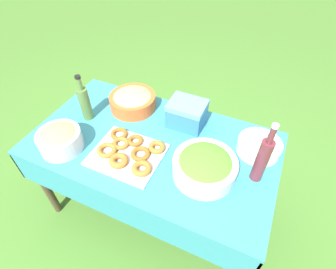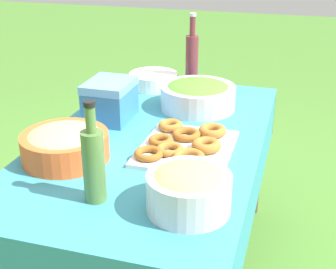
{
  "view_description": "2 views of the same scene",
  "coord_description": "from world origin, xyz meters",
  "px_view_note": "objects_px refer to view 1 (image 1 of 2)",
  "views": [
    {
      "loc": [
        0.52,
        -0.93,
        1.82
      ],
      "look_at": [
        0.07,
        0.06,
        0.74
      ],
      "focal_mm": 28.0,
      "sensor_mm": 36.0,
      "label": 1
    },
    {
      "loc": [
        -1.56,
        -0.51,
        1.45
      ],
      "look_at": [
        -0.05,
        -0.07,
        0.74
      ],
      "focal_mm": 50.0,
      "sensor_mm": 36.0,
      "label": 2
    }
  ],
  "objects_px": {
    "salad_bowl": "(205,166)",
    "plate_stack": "(259,146)",
    "cooler_box": "(187,114)",
    "pasta_bowl": "(133,100)",
    "wine_bottle": "(262,160)",
    "bread_bowl": "(60,139)",
    "olive_oil_bottle": "(85,102)",
    "donut_platter": "(128,153)"
  },
  "relations": [
    {
      "from": "salad_bowl",
      "to": "plate_stack",
      "type": "distance_m",
      "value": 0.36
    },
    {
      "from": "salad_bowl",
      "to": "plate_stack",
      "type": "relative_size",
      "value": 1.37
    },
    {
      "from": "salad_bowl",
      "to": "cooler_box",
      "type": "relative_size",
      "value": 1.51
    },
    {
      "from": "wine_bottle",
      "to": "cooler_box",
      "type": "bearing_deg",
      "value": 153.84
    },
    {
      "from": "salad_bowl",
      "to": "wine_bottle",
      "type": "height_order",
      "value": "wine_bottle"
    },
    {
      "from": "pasta_bowl",
      "to": "olive_oil_bottle",
      "type": "relative_size",
      "value": 0.97
    },
    {
      "from": "wine_bottle",
      "to": "cooler_box",
      "type": "distance_m",
      "value": 0.54
    },
    {
      "from": "salad_bowl",
      "to": "pasta_bowl",
      "type": "distance_m",
      "value": 0.7
    },
    {
      "from": "salad_bowl",
      "to": "plate_stack",
      "type": "xyz_separation_m",
      "value": [
        0.23,
        0.28,
        -0.03
      ]
    },
    {
      "from": "pasta_bowl",
      "to": "wine_bottle",
      "type": "xyz_separation_m",
      "value": [
        0.87,
        -0.24,
        0.09
      ]
    },
    {
      "from": "plate_stack",
      "to": "salad_bowl",
      "type": "bearing_deg",
      "value": -129.05
    },
    {
      "from": "bread_bowl",
      "to": "plate_stack",
      "type": "bearing_deg",
      "value": 23.11
    },
    {
      "from": "bread_bowl",
      "to": "donut_platter",
      "type": "bearing_deg",
      "value": 15.71
    },
    {
      "from": "olive_oil_bottle",
      "to": "bread_bowl",
      "type": "bearing_deg",
      "value": -84.97
    },
    {
      "from": "salad_bowl",
      "to": "bread_bowl",
      "type": "relative_size",
      "value": 1.36
    },
    {
      "from": "pasta_bowl",
      "to": "bread_bowl",
      "type": "xyz_separation_m",
      "value": [
        -0.19,
        -0.49,
        0.01
      ]
    },
    {
      "from": "donut_platter",
      "to": "bread_bowl",
      "type": "height_order",
      "value": "bread_bowl"
    },
    {
      "from": "salad_bowl",
      "to": "cooler_box",
      "type": "distance_m",
      "value": 0.39
    },
    {
      "from": "salad_bowl",
      "to": "pasta_bowl",
      "type": "relative_size",
      "value": 1.1
    },
    {
      "from": "plate_stack",
      "to": "olive_oil_bottle",
      "type": "xyz_separation_m",
      "value": [
        -1.05,
        -0.16,
        0.09
      ]
    },
    {
      "from": "bread_bowl",
      "to": "cooler_box",
      "type": "height_order",
      "value": "cooler_box"
    },
    {
      "from": "plate_stack",
      "to": "wine_bottle",
      "type": "distance_m",
      "value": 0.23
    },
    {
      "from": "pasta_bowl",
      "to": "olive_oil_bottle",
      "type": "distance_m",
      "value": 0.31
    },
    {
      "from": "bread_bowl",
      "to": "cooler_box",
      "type": "xyz_separation_m",
      "value": [
        0.57,
        0.48,
        0.01
      ]
    },
    {
      "from": "pasta_bowl",
      "to": "wine_bottle",
      "type": "distance_m",
      "value": 0.9
    },
    {
      "from": "salad_bowl",
      "to": "plate_stack",
      "type": "height_order",
      "value": "salad_bowl"
    },
    {
      "from": "donut_platter",
      "to": "cooler_box",
      "type": "distance_m",
      "value": 0.43
    },
    {
      "from": "salad_bowl",
      "to": "cooler_box",
      "type": "bearing_deg",
      "value": 125.19
    },
    {
      "from": "donut_platter",
      "to": "wine_bottle",
      "type": "distance_m",
      "value": 0.7
    },
    {
      "from": "donut_platter",
      "to": "bread_bowl",
      "type": "xyz_separation_m",
      "value": [
        -0.38,
        -0.11,
        0.05
      ]
    },
    {
      "from": "olive_oil_bottle",
      "to": "bread_bowl",
      "type": "distance_m",
      "value": 0.28
    },
    {
      "from": "olive_oil_bottle",
      "to": "wine_bottle",
      "type": "relative_size",
      "value": 0.84
    },
    {
      "from": "donut_platter",
      "to": "olive_oil_bottle",
      "type": "xyz_separation_m",
      "value": [
        -0.4,
        0.17,
        0.1
      ]
    },
    {
      "from": "wine_bottle",
      "to": "cooler_box",
      "type": "height_order",
      "value": "wine_bottle"
    },
    {
      "from": "wine_bottle",
      "to": "olive_oil_bottle",
      "type": "bearing_deg",
      "value": 178.25
    },
    {
      "from": "pasta_bowl",
      "to": "bread_bowl",
      "type": "relative_size",
      "value": 1.24
    },
    {
      "from": "plate_stack",
      "to": "cooler_box",
      "type": "bearing_deg",
      "value": 174.84
    },
    {
      "from": "olive_oil_bottle",
      "to": "wine_bottle",
      "type": "xyz_separation_m",
      "value": [
        1.08,
        -0.03,
        0.02
      ]
    },
    {
      "from": "donut_platter",
      "to": "cooler_box",
      "type": "xyz_separation_m",
      "value": [
        0.2,
        0.37,
        0.06
      ]
    },
    {
      "from": "olive_oil_bottle",
      "to": "cooler_box",
      "type": "distance_m",
      "value": 0.63
    },
    {
      "from": "pasta_bowl",
      "to": "bread_bowl",
      "type": "bearing_deg",
      "value": -111.13
    },
    {
      "from": "plate_stack",
      "to": "cooler_box",
      "type": "distance_m",
      "value": 0.46
    }
  ]
}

